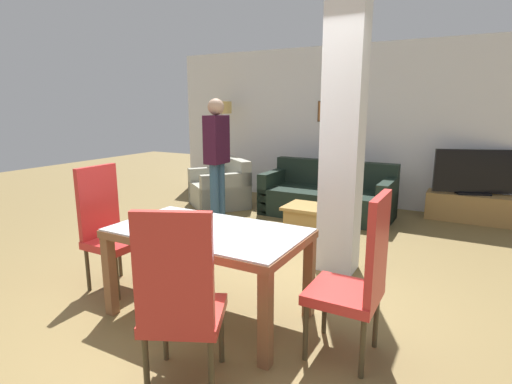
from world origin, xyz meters
The scene contains 15 objects.
ground_plane centered at (0.00, 0.00, 0.00)m, with size 18.00×18.00×0.00m, color brown.
back_wall centered at (0.00, 4.40, 1.35)m, with size 7.20×0.09×2.70m.
divider_pillar centered at (0.63, 1.44, 1.35)m, with size 0.38×0.30×2.70m.
dining_table centered at (0.00, 0.00, 0.58)m, with size 1.53×0.87×0.74m.
dining_chair_head_right centered at (1.20, 0.00, 0.60)m, with size 0.46×0.46×1.15m.
dining_chair_near_right centered at (0.38, -0.82, 0.60)m, with size 0.61×0.61×1.15m.
dining_chair_head_left centered at (-1.14, 0.00, 0.60)m, with size 0.46×0.46×1.15m.
sofa centered at (-0.16, 3.40, 0.29)m, with size 1.98×0.90×0.84m.
armchair centered at (-1.97, 3.12, 0.28)m, with size 1.24×1.23×0.81m.
coffee_table centered at (-0.04, 2.35, 0.21)m, with size 0.65×0.54×0.40m.
bottle centered at (0.13, 2.34, 0.49)m, with size 0.08×0.08×0.24m.
tv_stand centered at (1.83, 4.12, 0.21)m, with size 1.24×0.40×0.41m.
tv_screen centered at (1.83, 4.12, 0.74)m, with size 1.09×0.44×0.66m.
floor_lamp centered at (-2.48, 3.94, 1.51)m, with size 0.38×0.38×1.78m.
standing_person centered at (-1.50, 2.33, 1.05)m, with size 0.24×0.38×1.80m.
Camera 1 is at (1.79, -2.47, 1.68)m, focal length 28.00 mm.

